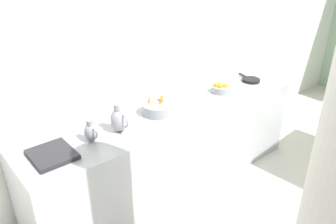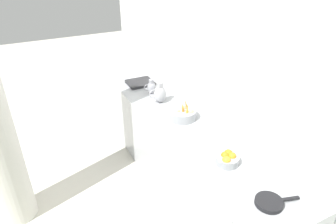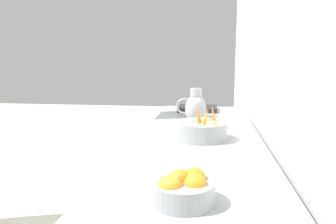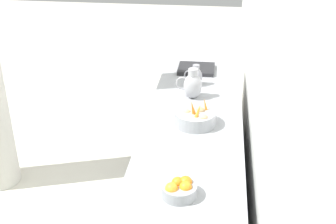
{
  "view_description": "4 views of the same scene",
  "coord_description": "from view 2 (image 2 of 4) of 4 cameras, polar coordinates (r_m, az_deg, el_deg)",
  "views": [
    {
      "loc": [
        0.7,
        -1.71,
        2.24
      ],
      "look_at": [
        -1.29,
        -0.03,
        0.97
      ],
      "focal_mm": 35.04,
      "sensor_mm": 36.0,
      "label": 1
    },
    {
      "loc": [
        -0.07,
        2.5,
        2.54
      ],
      "look_at": [
        -1.36,
        -0.07,
        0.94
      ],
      "focal_mm": 32.52,
      "sensor_mm": 36.0,
      "label": 2
    },
    {
      "loc": [
        -1.54,
        1.84,
        1.33
      ],
      "look_at": [
        -1.29,
        -0.02,
        1.02
      ],
      "focal_mm": 34.58,
      "sensor_mm": 36.0,
      "label": 3
    },
    {
      "loc": [
        -1.65,
        2.87,
        2.43
      ],
      "look_at": [
        -1.32,
        0.25,
        1.08
      ],
      "focal_mm": 47.43,
      "sensor_mm": 36.0,
      "label": 4
    }
  ],
  "objects": [
    {
      "name": "ground_plane",
      "position": [
        3.56,
        -20.55,
        -18.79
      ],
      "size": [
        14.42,
        14.42,
        0.0
      ],
      "primitive_type": "plane",
      "color": "beige"
    },
    {
      "name": "tile_wall_left",
      "position": [
        2.82,
        17.89,
        6.06
      ],
      "size": [
        0.1,
        7.57,
        3.0
      ],
      "primitive_type": "cube",
      "color": "white",
      "rests_on": "ground_plane"
    },
    {
      "name": "prep_counter",
      "position": [
        3.44,
        3.61,
        -8.68
      ],
      "size": [
        0.73,
        2.99,
        0.87
      ],
      "primitive_type": "cube",
      "color": "#9EA0A5",
      "rests_on": "ground_plane"
    },
    {
      "name": "vegetable_colander",
      "position": [
        3.28,
        2.76,
        -0.35
      ],
      "size": [
        0.3,
        0.3,
        0.21
      ],
      "color": "gray",
      "rests_on": "prep_counter"
    },
    {
      "name": "orange_bowl",
      "position": [
        2.69,
        11.09,
        -8.59
      ],
      "size": [
        0.2,
        0.2,
        0.11
      ],
      "color": "gray",
      "rests_on": "prep_counter"
    },
    {
      "name": "metal_pitcher_tall",
      "position": [
        3.59,
        -1.58,
        3.5
      ],
      "size": [
        0.21,
        0.15,
        0.25
      ],
      "color": "#939399",
      "rests_on": "prep_counter"
    },
    {
      "name": "metal_pitcher_short",
      "position": [
        3.83,
        -3.15,
        4.65
      ],
      "size": [
        0.16,
        0.11,
        0.19
      ],
      "color": "gray",
      "rests_on": "prep_counter"
    },
    {
      "name": "counter_sink_basin",
      "position": [
        4.14,
        -5.22,
        5.5
      ],
      "size": [
        0.34,
        0.3,
        0.04
      ],
      "primitive_type": "cube",
      "color": "#232326",
      "rests_on": "prep_counter"
    },
    {
      "name": "skillet_on_counter",
      "position": [
        2.42,
        18.53,
        -15.75
      ],
      "size": [
        0.33,
        0.21,
        0.03
      ],
      "color": "black",
      "rests_on": "prep_counter"
    }
  ]
}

